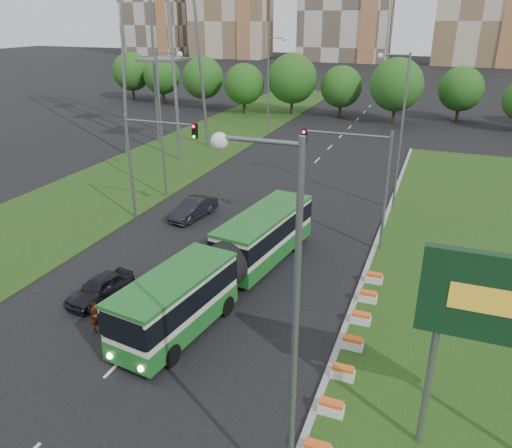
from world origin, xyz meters
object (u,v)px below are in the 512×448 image
at_px(articulated_bus, 228,262).
at_px(pedestrian, 96,317).
at_px(traffic_mast_median, 362,171).
at_px(car_left_far, 193,208).
at_px(shopping_trolley, 114,345).
at_px(car_left_near, 100,288).
at_px(traffic_mast_left, 148,152).

relative_size(articulated_bus, pedestrian, 10.41).
relative_size(traffic_mast_median, car_left_far, 1.77).
height_order(articulated_bus, shopping_trolley, articulated_bus).
xyz_separation_m(car_left_near, shopping_trolley, (3.40, -3.58, -0.43)).
distance_m(traffic_mast_left, articulated_bus, 12.35).
distance_m(articulated_bus, pedestrian, 7.58).
xyz_separation_m(articulated_bus, shopping_trolley, (-2.71, -7.11, -1.46)).
height_order(traffic_mast_left, pedestrian, traffic_mast_left).
xyz_separation_m(car_left_far, shopping_trolley, (4.15, -16.04, -0.49)).
xyz_separation_m(articulated_bus, pedestrian, (-4.38, -6.12, -0.90)).
bearing_deg(car_left_near, shopping_trolley, -34.82).
distance_m(pedestrian, shopping_trolley, 2.01).
xyz_separation_m(traffic_mast_left, articulated_bus, (9.36, -7.19, -3.63)).
bearing_deg(articulated_bus, pedestrian, -117.49).
bearing_deg(pedestrian, car_left_far, 34.29).
xyz_separation_m(traffic_mast_left, car_left_far, (2.50, 1.75, -4.61)).
xyz_separation_m(traffic_mast_median, articulated_bus, (-5.80, -8.19, -3.63)).
xyz_separation_m(traffic_mast_left, car_left_near, (3.25, -10.72, -4.66)).
bearing_deg(car_left_far, traffic_mast_left, -135.39).
distance_m(traffic_mast_left, car_left_far, 5.52).
relative_size(traffic_mast_left, shopping_trolley, 15.38).
relative_size(traffic_mast_median, car_left_near, 1.97).
relative_size(traffic_mast_median, traffic_mast_left, 1.00).
bearing_deg(traffic_mast_left, shopping_trolley, -65.07).
xyz_separation_m(traffic_mast_median, shopping_trolley, (-8.51, -15.30, -5.09)).
bearing_deg(traffic_mast_left, traffic_mast_median, 3.77).
bearing_deg(car_left_near, car_left_far, 105.09).
distance_m(car_left_near, shopping_trolley, 4.95).
bearing_deg(traffic_mast_median, car_left_near, -135.45).
xyz_separation_m(articulated_bus, car_left_far, (-6.86, 8.93, -0.97)).
relative_size(articulated_bus, shopping_trolley, 32.79).
height_order(traffic_mast_median, pedestrian, traffic_mast_median).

